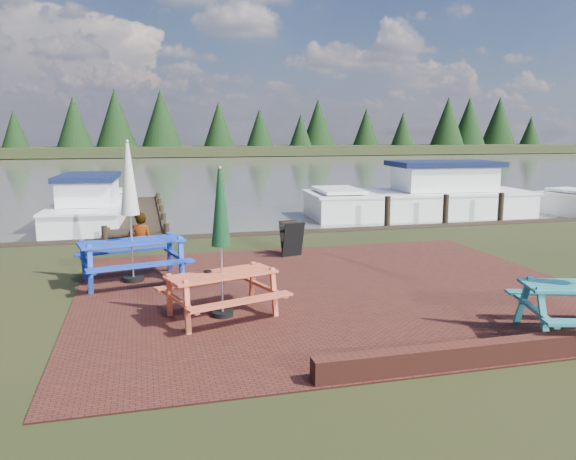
% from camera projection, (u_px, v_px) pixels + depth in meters
% --- Properties ---
extents(ground, '(120.00, 120.00, 0.00)m').
position_uv_depth(ground, '(353.00, 307.00, 9.21)').
color(ground, black).
rests_on(ground, ground).
extents(paving, '(9.00, 7.50, 0.02)m').
position_uv_depth(paving, '(334.00, 290.00, 10.16)').
color(paving, '#3D1813').
rests_on(paving, ground).
extents(brick_wall, '(6.21, 1.79, 0.30)m').
position_uv_depth(brick_wall, '(572.00, 338.00, 7.41)').
color(brick_wall, '#4C1E16').
rests_on(brick_wall, ground).
extents(water, '(120.00, 60.00, 0.02)m').
position_uv_depth(water, '(185.00, 169.00, 44.50)').
color(water, '#48453E').
rests_on(water, ground).
extents(far_treeline, '(120.00, 10.00, 8.10)m').
position_uv_depth(far_treeline, '(167.00, 129.00, 71.59)').
color(far_treeline, black).
rests_on(far_treeline, ground).
extents(picnic_table_red, '(2.04, 1.92, 2.31)m').
position_uv_depth(picnic_table_red, '(222.00, 266.00, 8.56)').
color(picnic_table_red, '#CE5334').
rests_on(picnic_table_red, ground).
extents(picnic_table_blue, '(2.25, 2.09, 2.66)m').
position_uv_depth(picnic_table_blue, '(131.00, 234.00, 10.58)').
color(picnic_table_blue, '#1636AB').
rests_on(picnic_table_blue, ground).
extents(chalkboard, '(0.54, 0.59, 0.81)m').
position_uv_depth(chalkboard, '(292.00, 238.00, 12.89)').
color(chalkboard, black).
rests_on(chalkboard, ground).
extents(jetty, '(1.76, 9.08, 1.00)m').
position_uv_depth(jetty, '(137.00, 213.00, 19.08)').
color(jetty, black).
rests_on(jetty, ground).
extents(boat_jetty, '(2.59, 6.60, 1.88)m').
position_uv_depth(boat_jetty, '(93.00, 208.00, 18.43)').
color(boat_jetty, white).
rests_on(boat_jetty, ground).
extents(boat_near, '(8.26, 3.32, 2.19)m').
position_uv_depth(boat_near, '(423.00, 199.00, 20.37)').
color(boat_near, white).
rests_on(boat_near, ground).
extents(person, '(0.60, 0.40, 1.64)m').
position_uv_depth(person, '(139.00, 213.00, 14.20)').
color(person, gray).
rests_on(person, ground).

